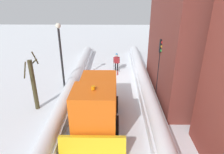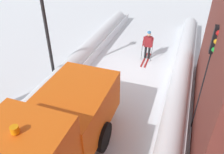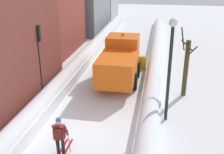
% 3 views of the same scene
% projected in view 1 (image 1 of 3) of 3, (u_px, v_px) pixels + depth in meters
% --- Properties ---
extents(plow_truck, '(3.20, 5.98, 3.12)m').
position_uv_depth(plow_truck, '(97.00, 101.00, 11.60)').
color(plow_truck, orange).
rests_on(plow_truck, ground).
extents(skier, '(0.62, 1.80, 1.81)m').
position_uv_depth(skier, '(117.00, 61.00, 19.44)').
color(skier, black).
rests_on(skier, ground).
extents(traffic_light_pole, '(0.28, 0.42, 4.36)m').
position_uv_depth(traffic_light_pole, '(160.00, 58.00, 13.84)').
color(traffic_light_pole, black).
rests_on(traffic_light_pole, ground).
extents(street_lamp, '(0.40, 0.40, 5.20)m').
position_uv_depth(street_lamp, '(60.00, 49.00, 15.13)').
color(street_lamp, black).
rests_on(street_lamp, ground).
extents(bare_tree_near, '(0.97, 1.23, 4.13)m').
position_uv_depth(bare_tree_near, '(34.00, 84.00, 12.84)').
color(bare_tree_near, '#3D371F').
rests_on(bare_tree_near, ground).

